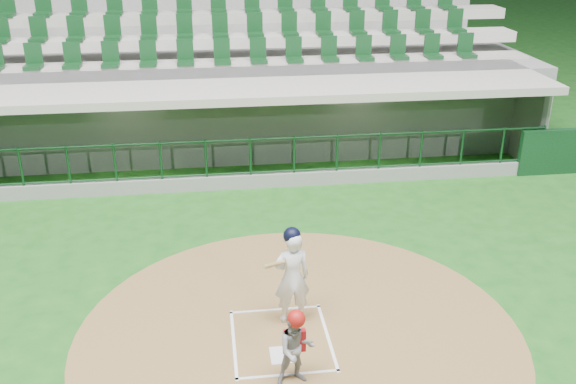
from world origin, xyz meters
The scene contains 8 objects.
ground centered at (0.00, 0.00, 0.00)m, with size 120.00×120.00×0.00m, color #174E16.
dirt_circle centered at (0.30, -0.20, 0.01)m, with size 7.20×7.20×0.01m, color brown.
home_plate centered at (0.00, -0.70, 0.02)m, with size 0.43×0.43×0.02m, color silver.
batter_box_chalk centered at (0.00, -0.30, 0.02)m, with size 1.55×1.80×0.01m.
dugout_structure centered at (0.10, 7.82, 0.96)m, with size 16.40×3.70×3.00m.
seating_deck centered at (0.00, 10.91, 1.42)m, with size 17.00×6.72×5.15m.
batter centered at (0.24, 0.22, 0.88)m, with size 0.86×0.87×1.72m.
catcher centered at (0.09, -1.30, 0.61)m, with size 0.60×0.49×1.21m.
Camera 1 is at (-0.97, -8.64, 6.23)m, focal length 40.00 mm.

